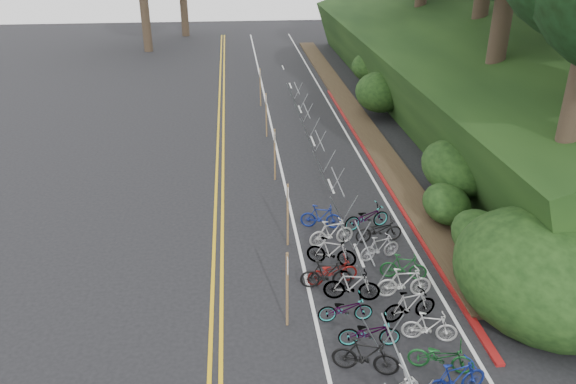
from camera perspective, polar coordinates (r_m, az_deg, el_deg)
name	(u,v)px	position (r m, az deg, el deg)	size (l,w,h in m)	color
ground	(284,333)	(16.99, -0.37, -14.11)	(120.00, 120.00, 0.00)	black
road_markings	(277,187)	(25.61, -1.09, 0.46)	(7.47, 80.00, 0.01)	gold
red_curb	(376,166)	(28.12, 8.94, 2.61)	(0.25, 28.00, 0.10)	maroon
embankment	(469,78)	(36.03, 17.93, 11.00)	(14.30, 48.14, 9.11)	black
bike_rack_front	(394,357)	(15.10, 10.70, -16.14)	(1.19, 2.63, 1.28)	gray
bike_racks_rest	(320,146)	(28.20, 3.22, 4.72)	(1.14, 23.00, 1.17)	gray
signpost_near	(287,285)	(16.41, -0.09, -9.40)	(0.08, 0.40, 2.52)	brown
signposts_rest	(270,130)	(28.68, -1.83, 6.33)	(0.08, 18.40, 2.50)	brown
bike_front	(326,274)	(18.56, 3.92, -8.32)	(1.73, 0.49, 1.04)	black
bike_valet	(374,285)	(18.26, 8.78, -9.32)	(3.26, 11.01, 1.09)	beige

